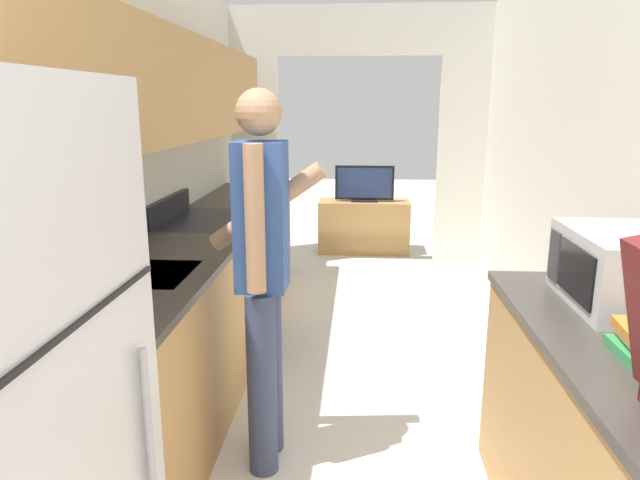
{
  "coord_description": "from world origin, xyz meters",
  "views": [
    {
      "loc": [
        0.03,
        -0.41,
        1.62
      ],
      "look_at": [
        -0.17,
        2.36,
        0.95
      ],
      "focal_mm": 32.0,
      "sensor_mm": 36.0,
      "label": 1
    }
  ],
  "objects": [
    {
      "name": "person",
      "position": [
        -0.38,
        1.93,
        0.91
      ],
      "size": [
        0.54,
        0.37,
        1.68
      ],
      "rotation": [
        0.0,
        0.0,
        1.56
      ],
      "color": "#384266",
      "rests_on": "ground_plane"
    },
    {
      "name": "wall_left",
      "position": [
        -1.17,
        2.33,
        1.43
      ],
      "size": [
        0.38,
        7.52,
        2.5
      ],
      "color": "silver",
      "rests_on": "ground_plane"
    },
    {
      "name": "range_oven",
      "position": [
        -0.91,
        3.12,
        0.45
      ],
      "size": [
        0.66,
        0.79,
        1.03
      ],
      "color": "black",
      "rests_on": "ground_plane"
    },
    {
      "name": "microwave",
      "position": [
        1.0,
        1.65,
        1.03
      ],
      "size": [
        0.4,
        0.53,
        0.28
      ],
      "color": "#B7B7BC",
      "rests_on": "counter_right"
    },
    {
      "name": "wall_far_with_doorway",
      "position": [
        0.0,
        5.15,
        1.43
      ],
      "size": [
        2.84,
        0.06,
        2.5
      ],
      "color": "silver",
      "rests_on": "ground_plane"
    },
    {
      "name": "tv_cabinet",
      "position": [
        0.08,
        5.81,
        0.29
      ],
      "size": [
        0.99,
        0.42,
        0.57
      ],
      "color": "#B2844C",
      "rests_on": "ground_plane"
    },
    {
      "name": "television",
      "position": [
        0.08,
        5.77,
        0.76
      ],
      "size": [
        0.64,
        0.16,
        0.39
      ],
      "color": "black",
      "rests_on": "tv_cabinet"
    },
    {
      "name": "knife",
      "position": [
        -0.85,
        3.81,
        0.9
      ],
      "size": [
        0.16,
        0.31,
        0.02
      ],
      "rotation": [
        0.0,
        0.0,
        0.66
      ],
      "color": "#B7B7BC",
      "rests_on": "counter_left"
    },
    {
      "name": "counter_left",
      "position": [
        -0.92,
        2.84,
        0.45
      ],
      "size": [
        0.62,
        3.83,
        0.89
      ],
      "color": "#B2844C",
      "rests_on": "ground_plane"
    }
  ]
}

